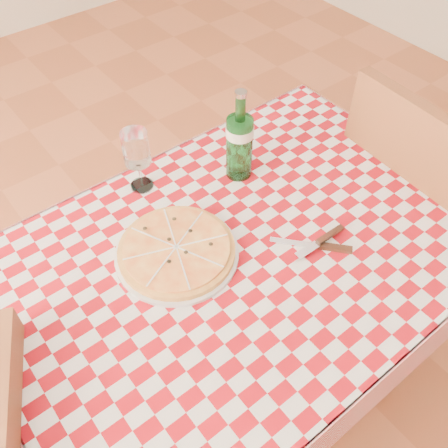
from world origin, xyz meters
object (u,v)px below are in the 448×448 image
object	(u,v)px
pizza_plate	(177,250)
water_bottle	(240,135)
chair_near	(409,200)
wine_glass	(138,161)
dining_table	(243,272)

from	to	relation	value
pizza_plate	water_bottle	bearing A→B (deg)	23.81
pizza_plate	water_bottle	world-z (taller)	water_bottle
chair_near	pizza_plate	xyz separation A→B (m)	(-0.82, 0.16, 0.21)
chair_near	wine_glass	bearing A→B (deg)	153.57
dining_table	water_bottle	size ratio (longest dim) A/B	4.26
water_bottle	pizza_plate	bearing A→B (deg)	-156.19
chair_near	dining_table	bearing A→B (deg)	177.71
chair_near	water_bottle	size ratio (longest dim) A/B	3.52
dining_table	water_bottle	bearing A→B (deg)	53.65
dining_table	chair_near	size ratio (longest dim) A/B	1.21
pizza_plate	wine_glass	world-z (taller)	wine_glass
dining_table	wine_glass	bearing A→B (deg)	102.61
pizza_plate	wine_glass	bearing A→B (deg)	76.50
chair_near	wine_glass	size ratio (longest dim) A/B	5.19
dining_table	water_bottle	xyz separation A→B (m)	(0.17, 0.23, 0.24)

